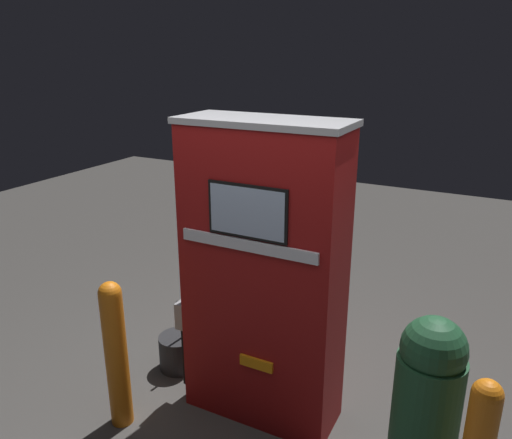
{
  "coord_description": "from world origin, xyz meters",
  "views": [
    {
      "loc": [
        1.34,
        -2.49,
        2.48
      ],
      "look_at": [
        0.0,
        0.11,
        1.49
      ],
      "focal_mm": 35.0,
      "sensor_mm": 36.0,
      "label": 1
    }
  ],
  "objects_px": {
    "safety_bollard": "(116,351)",
    "trash_bin": "(426,410)",
    "gas_pump": "(263,277)",
    "squeegee_bucket": "(178,352)"
  },
  "relations": [
    {
      "from": "safety_bollard",
      "to": "squeegee_bucket",
      "type": "xyz_separation_m",
      "value": [
        -0.02,
        0.71,
        -0.42
      ]
    },
    {
      "from": "safety_bollard",
      "to": "gas_pump",
      "type": "bearing_deg",
      "value": 35.05
    },
    {
      "from": "gas_pump",
      "to": "trash_bin",
      "type": "distance_m",
      "value": 1.25
    },
    {
      "from": "squeegee_bucket",
      "to": "safety_bollard",
      "type": "bearing_deg",
      "value": -88.25
    },
    {
      "from": "safety_bollard",
      "to": "trash_bin",
      "type": "xyz_separation_m",
      "value": [
        1.95,
        0.32,
        0.03
      ]
    },
    {
      "from": "squeegee_bucket",
      "to": "gas_pump",
      "type": "bearing_deg",
      "value": -8.94
    },
    {
      "from": "safety_bollard",
      "to": "trash_bin",
      "type": "distance_m",
      "value": 1.98
    },
    {
      "from": "safety_bollard",
      "to": "trash_bin",
      "type": "bearing_deg",
      "value": 9.37
    },
    {
      "from": "trash_bin",
      "to": "squeegee_bucket",
      "type": "bearing_deg",
      "value": 169.03
    },
    {
      "from": "gas_pump",
      "to": "trash_bin",
      "type": "relative_size",
      "value": 1.8
    }
  ]
}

